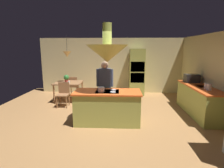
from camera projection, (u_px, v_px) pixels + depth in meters
ground at (108, 120)px, 5.26m from camera, size 8.16×8.16×0.00m
wall_back at (113, 66)px, 8.39m from camera, size 6.80×0.10×2.55m
wall_right at (218, 76)px, 5.26m from camera, size 0.10×7.20×2.55m
kitchen_island at (107, 107)px, 4.97m from camera, size 1.84×0.83×0.93m
counter_run_right at (199, 100)px, 5.63m from camera, size 0.73×2.30×0.91m
oven_tower at (137, 72)px, 7.99m from camera, size 0.66×0.62×2.07m
dining_table at (69, 85)px, 7.07m from camera, size 1.04×0.93×0.76m
person_at_island at (105, 85)px, 5.55m from camera, size 0.53×0.22×1.68m
range_hood at (107, 52)px, 4.68m from camera, size 1.10×1.10×1.00m
pendant_light_over_table at (67, 54)px, 6.83m from camera, size 0.32×0.32×0.82m
chair_facing_island at (63, 93)px, 6.42m from camera, size 0.40×0.40×0.87m
chair_by_back_wall at (73, 85)px, 7.77m from camera, size 0.40×0.40×0.87m
potted_plant_on_table at (66, 78)px, 6.97m from camera, size 0.20×0.20×0.30m
cup_on_table at (69, 82)px, 6.80m from camera, size 0.07×0.07×0.09m
canister_flour at (209, 87)px, 4.97m from camera, size 0.13×0.13×0.19m
canister_sugar at (206, 86)px, 5.15m from camera, size 0.10×0.10×0.18m
microwave_on_counter at (192, 78)px, 6.18m from camera, size 0.46×0.36×0.28m
cooking_pot_on_cooktop at (101, 89)px, 4.75m from camera, size 0.18×0.18×0.12m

